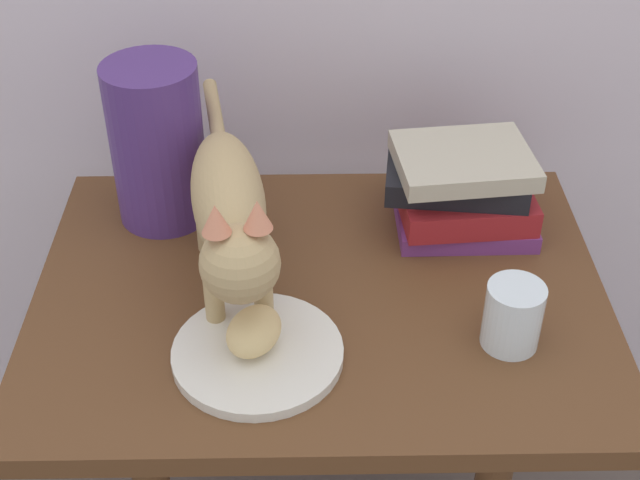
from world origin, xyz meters
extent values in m
cube|color=brown|center=(0.00, 0.00, 0.57)|extent=(0.74, 0.55, 0.03)
cylinder|color=brown|center=(-0.21, 0.21, 0.28)|extent=(0.04, 0.04, 0.55)
cylinder|color=brown|center=(0.21, 0.21, 0.28)|extent=(0.04, 0.04, 0.55)
cylinder|color=silver|center=(-0.08, -0.13, 0.59)|extent=(0.20, 0.20, 0.01)
ellipsoid|color=#E0BC7A|center=(-0.08, -0.12, 0.62)|extent=(0.09, 0.10, 0.05)
cylinder|color=tan|center=(-0.07, -0.06, 0.63)|extent=(0.02, 0.02, 0.10)
cylinder|color=tan|center=(-0.13, -0.07, 0.63)|extent=(0.02, 0.02, 0.10)
cylinder|color=tan|center=(-0.10, 0.10, 0.63)|extent=(0.02, 0.02, 0.10)
cylinder|color=tan|center=(-0.15, 0.09, 0.63)|extent=(0.02, 0.02, 0.10)
ellipsoid|color=tan|center=(-0.11, 0.02, 0.72)|extent=(0.13, 0.27, 0.11)
sphere|color=tan|center=(-0.09, -0.13, 0.73)|extent=(0.09, 0.09, 0.09)
cone|color=#DD8460|center=(-0.07, -0.13, 0.79)|extent=(0.03, 0.03, 0.03)
cone|color=#DD8460|center=(-0.11, -0.13, 0.79)|extent=(0.03, 0.03, 0.03)
cylinder|color=tan|center=(-0.14, 0.22, 0.73)|extent=(0.04, 0.16, 0.02)
cube|color=#72337A|center=(0.21, 0.14, 0.60)|extent=(0.19, 0.15, 0.03)
cube|color=maroon|center=(0.20, 0.14, 0.63)|extent=(0.19, 0.16, 0.04)
cube|color=black|center=(0.19, 0.15, 0.66)|extent=(0.21, 0.17, 0.03)
cube|color=#BCB299|center=(0.20, 0.13, 0.69)|extent=(0.20, 0.16, 0.03)
cylinder|color=#4C2D72|center=(-0.22, 0.17, 0.70)|extent=(0.13, 0.13, 0.23)
cylinder|color=silver|center=(0.23, -0.10, 0.63)|extent=(0.07, 0.07, 0.08)
cylinder|color=silver|center=(0.23, -0.10, 0.60)|extent=(0.06, 0.06, 0.04)
camera|label=1|loc=(-0.02, -0.89, 1.34)|focal=50.05mm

